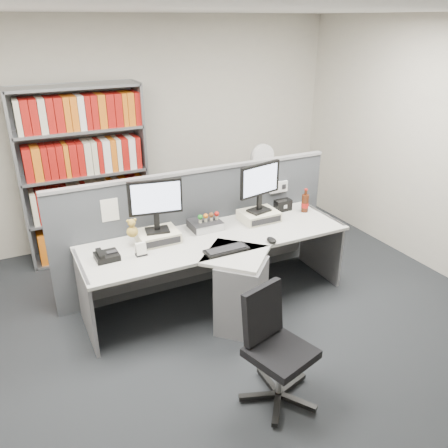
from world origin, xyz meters
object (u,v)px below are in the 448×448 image
mouse (272,240)px  desk_fan (262,159)px  desk_calendar (141,250)px  desk (227,271)px  keyboard (226,250)px  cola_bottle (305,203)px  shelving_unit (84,177)px  office_chair (274,344)px  filing_cabinet (260,210)px  monitor_right (260,183)px  desktop_pc (205,225)px  desk_phone (106,256)px  monitor_left (155,201)px  speaker (283,205)px

mouse → desk_fan: desk_fan is taller
desk_calendar → mouse: bearing=-14.2°
desk → keyboard: keyboard is taller
cola_bottle → shelving_unit: 2.52m
shelving_unit → desk: bearing=-64.0°
desk_fan → office_chair: size_ratio=0.59×
desk_calendar → cola_bottle: 1.90m
mouse → filing_cabinet: mouse is taller
monitor_right → office_chair: size_ratio=0.57×
cola_bottle → desktop_pc: bearing=176.0°
monitor_right → desktop_pc: 0.69m
monitor_right → desk_fan: monitor_right is taller
desk_phone → filing_cabinet: bearing=27.3°
desk_fan → monitor_right: bearing=-121.9°
keyboard → shelving_unit: (-0.85, 1.94, 0.24)m
desk → desk_fan: 1.93m
mouse → shelving_unit: 2.38m
desktop_pc → office_chair: office_chair is taller
desk → monitor_right: 0.96m
monitor_right → desk_fan: bearing=58.1°
desk → desktop_pc: (-0.01, 0.45, 0.30)m
desk_fan → office_chair: 2.93m
desk_phone → desk_fan: bearing=27.3°
filing_cabinet → desk_calendar: bearing=-148.0°
monitor_left → desk_fan: (1.73, 1.02, -0.09)m
desk → desk_calendar: desk_calendar is taller
speaker → shelving_unit: bearing=143.8°
keyboard → speaker: (0.99, 0.59, 0.05)m
monitor_right → mouse: 0.65m
filing_cabinet → desk_fan: size_ratio=1.34×
desk_calendar → office_chair: 1.45m
mouse → desk_fan: bearing=62.5°
desktop_pc → filing_cabinet: 1.60m
keyboard → office_chair: office_chair is taller
monitor_left → desk: bearing=-35.8°
monitor_right → cola_bottle: size_ratio=1.95×
desk → desk_fan: bearing=49.4°
mouse → monitor_right: bearing=72.6°
monitor_left → desktop_pc: bearing=6.9°
desk_phone → speaker: speaker is taller
filing_cabinet → office_chair: bearing=-118.7°
speaker → office_chair: bearing=-124.6°
mouse → desk_fan: 1.74m
desk → monitor_left: monitor_left is taller
cola_bottle → shelving_unit: bearing=143.9°
speaker → filing_cabinet: size_ratio=0.26×
filing_cabinet → mouse: bearing=-117.5°
keyboard → monitor_right: bearing=37.6°
desk → cola_bottle: 1.24m
desk_calendar → desk: bearing=-12.9°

